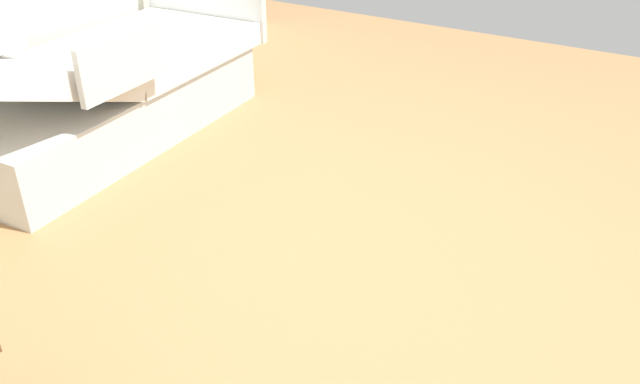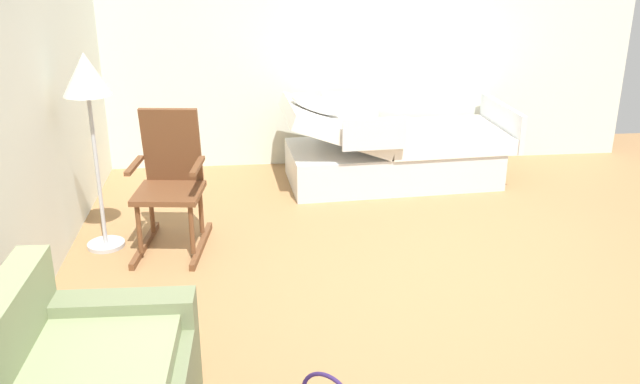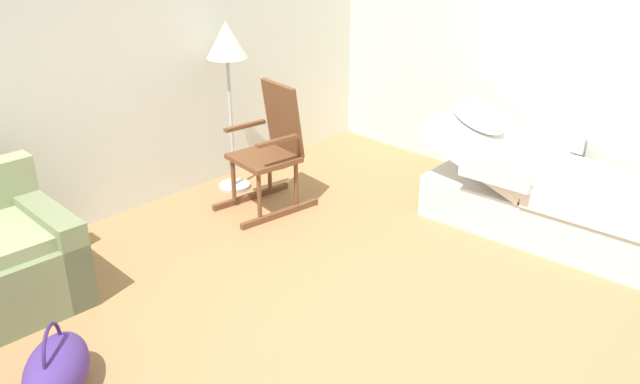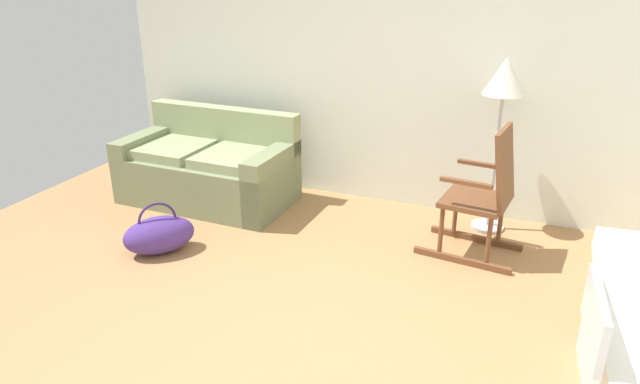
% 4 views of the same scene
% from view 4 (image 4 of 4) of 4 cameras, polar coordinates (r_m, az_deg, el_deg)
% --- Properties ---
extents(ground_plane, '(6.80, 6.80, 0.00)m').
position_cam_4_polar(ground_plane, '(3.49, -3.78, -16.63)').
color(ground_plane, '#9E7247').
extents(back_wall, '(5.64, 0.10, 2.70)m').
position_cam_4_polar(back_wall, '(5.28, 8.44, 12.84)').
color(back_wall, silver).
rests_on(back_wall, ground).
extents(couch, '(1.63, 0.90, 0.85)m').
position_cam_4_polar(couch, '(5.61, -11.01, 2.17)').
color(couch, '#737D57').
rests_on(couch, ground).
extents(rocking_chair, '(0.81, 0.56, 1.05)m').
position_cam_4_polar(rocking_chair, '(4.56, 16.07, -0.34)').
color(rocking_chair, brown).
rests_on(rocking_chair, ground).
extents(floor_lamp, '(0.34, 0.34, 1.48)m').
position_cam_4_polar(floor_lamp, '(4.86, 17.85, 9.78)').
color(floor_lamp, '#B2B5BA').
rests_on(floor_lamp, ground).
extents(duffel_bag, '(0.61, 0.63, 0.43)m').
position_cam_4_polar(duffel_bag, '(4.74, -15.73, -4.10)').
color(duffel_bag, '#472D7A').
rests_on(duffel_bag, ground).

